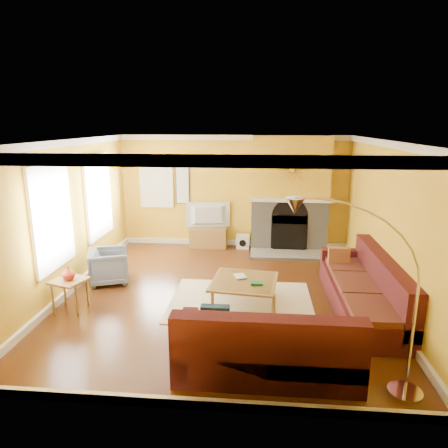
# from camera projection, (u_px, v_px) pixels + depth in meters

# --- Properties ---
(floor) EXTENTS (5.50, 6.00, 0.02)m
(floor) POSITION_uv_depth(u_px,v_px,m) (222.00, 294.00, 7.15)
(floor) COLOR #603214
(floor) RESTS_ON ground
(ceiling) EXTENTS (5.50, 6.00, 0.02)m
(ceiling) POSITION_uv_depth(u_px,v_px,m) (222.00, 140.00, 6.48)
(ceiling) COLOR white
(ceiling) RESTS_ON ground
(wall_back) EXTENTS (5.50, 0.02, 2.70)m
(wall_back) POSITION_uv_depth(u_px,v_px,m) (234.00, 192.00, 9.72)
(wall_back) COLOR gold
(wall_back) RESTS_ON ground
(wall_front) EXTENTS (5.50, 0.02, 2.70)m
(wall_front) POSITION_uv_depth(u_px,v_px,m) (194.00, 294.00, 3.91)
(wall_front) COLOR gold
(wall_front) RESTS_ON ground
(wall_left) EXTENTS (0.02, 6.00, 2.70)m
(wall_left) POSITION_uv_depth(u_px,v_px,m) (67.00, 218.00, 7.05)
(wall_left) COLOR gold
(wall_left) RESTS_ON ground
(wall_right) EXTENTS (0.02, 6.00, 2.70)m
(wall_right) POSITION_uv_depth(u_px,v_px,m) (388.00, 224.00, 6.58)
(wall_right) COLOR gold
(wall_right) RESTS_ON ground
(baseboard) EXTENTS (5.50, 6.00, 0.12)m
(baseboard) POSITION_uv_depth(u_px,v_px,m) (222.00, 291.00, 7.14)
(baseboard) COLOR white
(baseboard) RESTS_ON floor
(crown_molding) EXTENTS (5.50, 6.00, 0.12)m
(crown_molding) POSITION_uv_depth(u_px,v_px,m) (222.00, 144.00, 6.50)
(crown_molding) COLOR white
(crown_molding) RESTS_ON ceiling
(window_left_near) EXTENTS (0.06, 1.22, 1.72)m
(window_left_near) POSITION_uv_depth(u_px,v_px,m) (98.00, 196.00, 8.27)
(window_left_near) COLOR white
(window_left_near) RESTS_ON wall_left
(window_left_far) EXTENTS (0.06, 1.22, 1.72)m
(window_left_far) POSITION_uv_depth(u_px,v_px,m) (51.00, 217.00, 6.43)
(window_left_far) COLOR white
(window_left_far) RESTS_ON wall_left
(window_back) EXTENTS (0.82, 0.06, 1.22)m
(window_back) POSITION_uv_depth(u_px,v_px,m) (156.00, 183.00, 9.79)
(window_back) COLOR white
(window_back) RESTS_ON wall_back
(wall_art) EXTENTS (0.34, 0.04, 1.14)m
(wall_art) POSITION_uv_depth(u_px,v_px,m) (183.00, 181.00, 9.73)
(wall_art) COLOR white
(wall_art) RESTS_ON wall_back
(fireplace) EXTENTS (1.80, 0.40, 2.70)m
(fireplace) POSITION_uv_depth(u_px,v_px,m) (290.00, 194.00, 9.41)
(fireplace) COLOR gray
(fireplace) RESTS_ON floor
(mantel) EXTENTS (1.92, 0.22, 0.08)m
(mantel) POSITION_uv_depth(u_px,v_px,m) (291.00, 200.00, 9.20)
(mantel) COLOR white
(mantel) RESTS_ON fireplace
(hearth) EXTENTS (1.80, 0.70, 0.06)m
(hearth) POSITION_uv_depth(u_px,v_px,m) (289.00, 254.00, 9.20)
(hearth) COLOR gray
(hearth) RESTS_ON floor
(sunburst) EXTENTS (0.70, 0.04, 0.70)m
(sunburst) POSITION_uv_depth(u_px,v_px,m) (292.00, 170.00, 9.04)
(sunburst) COLOR olive
(sunburst) RESTS_ON fireplace
(rug) EXTENTS (2.40, 1.80, 0.02)m
(rug) POSITION_uv_depth(u_px,v_px,m) (241.00, 301.00, 6.83)
(rug) COLOR beige
(rug) RESTS_ON floor
(sectional_sofa) EXTENTS (3.10, 3.70, 0.90)m
(sectional_sofa) POSITION_uv_depth(u_px,v_px,m) (295.00, 293.00, 6.12)
(sectional_sofa) COLOR #4D181B
(sectional_sofa) RESTS_ON floor
(coffee_table) EXTENTS (1.18, 1.18, 0.42)m
(coffee_table) POSITION_uv_depth(u_px,v_px,m) (244.00, 292.00, 6.73)
(coffee_table) COLOR white
(coffee_table) RESTS_ON floor
(media_console) EXTENTS (0.89, 0.40, 0.49)m
(media_console) POSITION_uv_depth(u_px,v_px,m) (208.00, 237.00, 9.80)
(media_console) COLOR olive
(media_console) RESTS_ON floor
(tv) EXTENTS (1.08, 0.33, 0.62)m
(tv) POSITION_uv_depth(u_px,v_px,m) (208.00, 215.00, 9.66)
(tv) COLOR black
(tv) RESTS_ON media_console
(subwoofer) EXTENTS (0.32, 0.32, 0.32)m
(subwoofer) POSITION_uv_depth(u_px,v_px,m) (243.00, 241.00, 9.77)
(subwoofer) COLOR white
(subwoofer) RESTS_ON floor
(armchair) EXTENTS (0.91, 0.90, 0.65)m
(armchair) POSITION_uv_depth(u_px,v_px,m) (109.00, 266.00, 7.60)
(armchair) COLOR slate
(armchair) RESTS_ON floor
(side_table) EXTENTS (0.61, 0.61, 0.53)m
(side_table) POSITION_uv_depth(u_px,v_px,m) (70.00, 295.00, 6.47)
(side_table) COLOR olive
(side_table) RESTS_ON floor
(vase) EXTENTS (0.22, 0.22, 0.22)m
(vase) POSITION_uv_depth(u_px,v_px,m) (68.00, 273.00, 6.38)
(vase) COLOR red
(vase) RESTS_ON side_table
(book) EXTENTS (0.25, 0.29, 0.02)m
(book) POSITION_uv_depth(u_px,v_px,m) (235.00, 277.00, 6.79)
(book) COLOR white
(book) RESTS_ON coffee_table
(arc_lamp) EXTENTS (1.41, 0.36, 2.23)m
(arc_lamp) POSITION_uv_depth(u_px,v_px,m) (358.00, 302.00, 4.27)
(arc_lamp) COLOR silver
(arc_lamp) RESTS_ON floor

